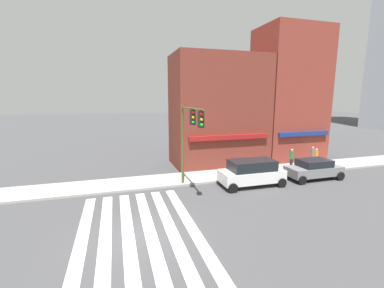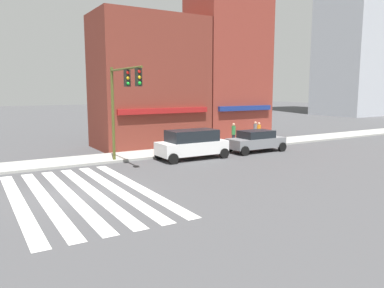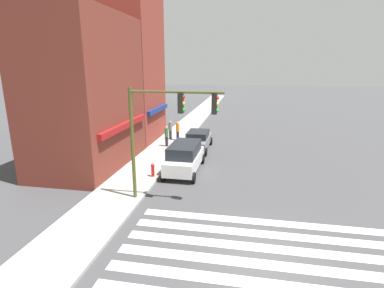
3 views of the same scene
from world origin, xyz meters
TOP-DOWN VIEW (x-y plane):
  - ground_plane at (0.00, 0.00)m, footprint 200.00×200.00m
  - sidewalk_left at (0.00, 7.50)m, footprint 120.00×3.00m
  - crosswalk_stripes at (-0.00, 0.00)m, footprint 5.72×10.80m
  - storefront_row at (12.48, 11.50)m, footprint 15.38×5.30m
  - traffic_signal at (3.79, 4.66)m, footprint 0.32×4.71m
  - suv_white at (8.57, 4.70)m, footprint 4.72×2.12m
  - sedan_grey at (14.12, 4.70)m, footprint 4.40×2.02m
  - pedestrian_orange_vest at (16.39, 6.99)m, footprint 0.32×0.32m
  - pedestrian_green_top at (14.14, 7.45)m, footprint 0.32×0.32m
  - pedestrian_grey_coat at (16.69, 7.77)m, footprint 0.32×0.32m
  - fire_hydrant at (6.90, 6.40)m, footprint 0.24×0.24m

SIDE VIEW (x-z plane):
  - ground_plane at x=0.00m, z-range 0.00..0.00m
  - crosswalk_stripes at x=0.00m, z-range 0.00..0.01m
  - sidewalk_left at x=0.00m, z-range 0.00..0.15m
  - fire_hydrant at x=6.90m, z-range 0.19..1.03m
  - sedan_grey at x=14.12m, z-range 0.05..1.64m
  - suv_white at x=8.57m, z-range 0.06..2.00m
  - pedestrian_orange_vest at x=16.39m, z-range 0.19..1.96m
  - pedestrian_green_top at x=14.14m, z-range 0.19..1.96m
  - pedestrian_grey_coat at x=16.69m, z-range 0.19..1.96m
  - traffic_signal at x=3.79m, z-range 1.34..7.28m
  - storefront_row at x=12.48m, z-range -0.76..12.50m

